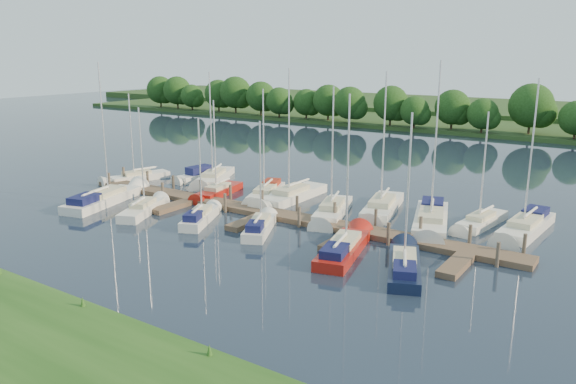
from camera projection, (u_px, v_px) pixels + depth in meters
The scene contains 23 objects.
ground at pixel (203, 243), 38.69m from camera, with size 260.00×260.00×0.00m, color black.
dock at pixel (265, 215), 44.53m from camera, with size 40.00×6.00×0.40m.
mooring_pilings at pixel (273, 207), 45.34m from camera, with size 38.24×2.84×2.00m.
far_shore at pixel (491, 124), 99.07m from camera, with size 180.00×30.00×0.60m, color #233D17.
distant_hill at pixel (522, 110), 119.12m from camera, with size 220.00×40.00×1.40m, color #315224.
treeline at pixel (440, 107), 90.62m from camera, with size 144.72×9.86×8.09m.
sailboat_n_0 at pixel (136, 178), 57.26m from camera, with size 3.37×7.18×9.17m.
motorboat at pixel (198, 176), 57.65m from camera, with size 2.12×5.68×1.76m.
sailboat_n_2 at pixel (213, 179), 57.02m from camera, with size 5.09×8.79×11.30m.
sailboat_n_3 at pixel (218, 193), 51.34m from camera, with size 2.63×7.10×9.05m.
sailboat_n_4 at pixel (265, 194), 50.74m from camera, with size 4.08×7.89×10.06m.
sailboat_n_5 at pixel (291, 197), 49.66m from camera, with size 2.28×9.33×11.95m.
sailboat_n_6 at pixel (332, 213), 44.93m from camera, with size 4.03×8.32×10.75m.
sailboat_n_7 at pixel (382, 209), 45.90m from camera, with size 3.96×9.35×11.84m.
sailboat_n_8 at pixel (431, 222), 42.44m from camera, with size 4.85×10.08×12.69m.
sailboat_n_9 at pixel (480, 223), 42.36m from camera, with size 2.49×7.09×9.00m.
sailboat_n_10 at pixel (525, 228), 40.84m from camera, with size 2.75×9.11×11.52m.
sailboat_s_0 at pixel (105, 199), 48.83m from camera, with size 4.38×9.91×12.45m.
sailboat_s_1 at pixel (144, 210), 45.76m from camera, with size 3.86×6.77×8.96m.
sailboat_s_2 at pixel (200, 218), 43.32m from camera, with size 3.62×6.25×8.39m.
sailboat_s_3 at pixel (260, 227), 41.03m from camera, with size 3.76×6.30×8.47m.
sailboat_s_4 at pixel (344, 249), 36.61m from camera, with size 3.56×8.48×10.70m.
sailboat_s_5 at pixel (404, 266), 33.62m from camera, with size 4.19×7.61×9.86m.
Camera 1 is at (25.29, -27.20, 12.84)m, focal length 35.00 mm.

